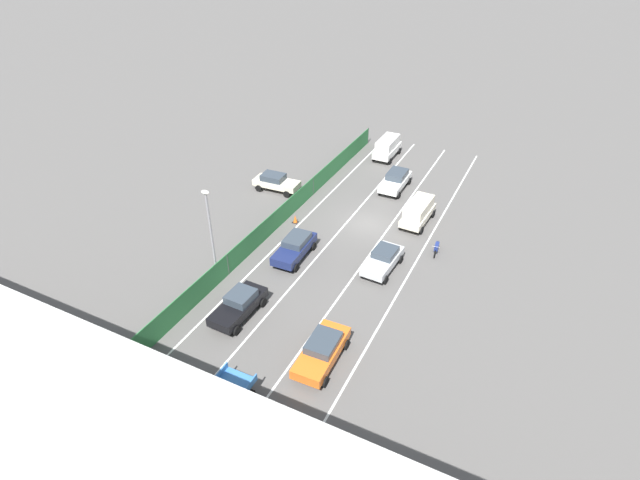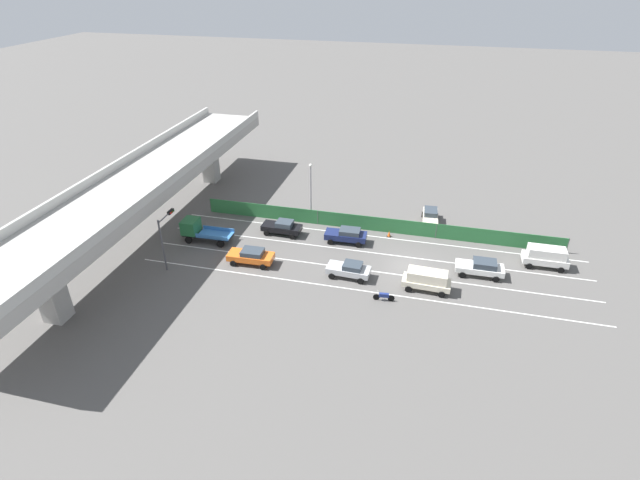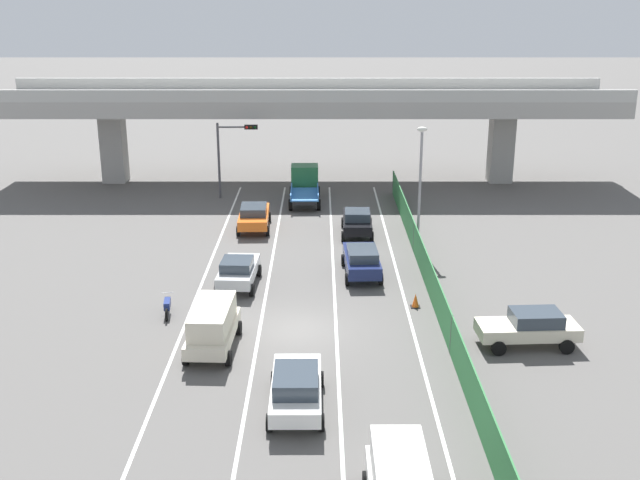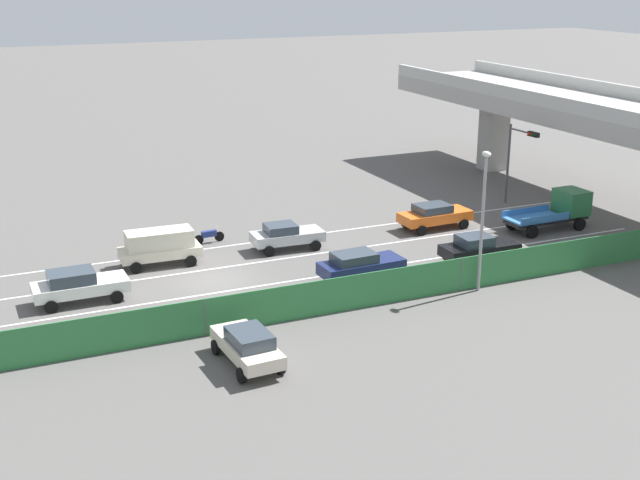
% 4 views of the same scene
% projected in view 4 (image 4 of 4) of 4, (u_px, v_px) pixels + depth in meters
% --- Properties ---
extents(ground_plane, '(300.00, 300.00, 0.00)m').
position_uv_depth(ground_plane, '(214.00, 280.00, 44.48)').
color(ground_plane, '#565451').
extents(lane_line_left_edge, '(0.14, 44.65, 0.01)m').
position_uv_depth(lane_line_left_edge, '(257.00, 242.00, 50.72)').
color(lane_line_left_edge, silver).
rests_on(lane_line_left_edge, ground).
extents(lane_line_mid_left, '(0.14, 44.65, 0.01)m').
position_uv_depth(lane_line_mid_left, '(278.00, 259.00, 47.68)').
color(lane_line_mid_left, silver).
rests_on(lane_line_mid_left, ground).
extents(lane_line_mid_right, '(0.14, 44.65, 0.01)m').
position_uv_depth(lane_line_mid_right, '(302.00, 279.00, 44.64)').
color(lane_line_mid_right, silver).
rests_on(lane_line_mid_right, ground).
extents(lane_line_right_edge, '(0.14, 44.65, 0.01)m').
position_uv_depth(lane_line_right_edge, '(329.00, 302.00, 41.60)').
color(lane_line_right_edge, silver).
rests_on(lane_line_right_edge, ground).
extents(elevated_overpass, '(48.58, 8.21, 7.84)m').
position_uv_depth(elevated_overpass, '(639.00, 126.00, 53.72)').
color(elevated_overpass, '#A09E99').
rests_on(elevated_overpass, ground).
extents(green_fence, '(0.10, 40.75, 1.78)m').
position_uv_depth(green_fence, '(341.00, 294.00, 40.18)').
color(green_fence, '#2D753D').
rests_on(green_fence, ground).
extents(car_sedan_navy, '(2.12, 4.59, 1.64)m').
position_uv_depth(car_sedan_navy, '(360.00, 265.00, 44.08)').
color(car_sedan_navy, navy).
rests_on(car_sedan_navy, ground).
extents(car_van_cream, '(2.14, 4.51, 2.00)m').
position_uv_depth(car_van_cream, '(160.00, 245.00, 46.48)').
color(car_van_cream, beige).
rests_on(car_van_cream, ground).
extents(car_taxi_orange, '(2.19, 4.70, 1.60)m').
position_uv_depth(car_taxi_orange, '(434.00, 215.00, 53.11)').
color(car_taxi_orange, orange).
rests_on(car_taxi_orange, ground).
extents(car_sedan_white, '(2.07, 4.61, 1.66)m').
position_uv_depth(car_sedan_white, '(78.00, 285.00, 41.36)').
color(car_sedan_white, white).
rests_on(car_sedan_white, ground).
extents(car_sedan_black, '(2.09, 4.47, 1.64)m').
position_uv_depth(car_sedan_black, '(478.00, 248.00, 46.88)').
color(car_sedan_black, black).
rests_on(car_sedan_black, ground).
extents(car_sedan_silver, '(2.17, 4.29, 1.57)m').
position_uv_depth(car_sedan_silver, '(286.00, 235.00, 49.16)').
color(car_sedan_silver, '#B7BABC').
rests_on(car_sedan_silver, ground).
extents(flatbed_truck_blue, '(2.32, 5.52, 2.40)m').
position_uv_depth(flatbed_truck_blue, '(559.00, 209.00, 53.09)').
color(flatbed_truck_blue, black).
rests_on(flatbed_truck_blue, ground).
extents(motorcycle, '(0.60, 1.95, 0.93)m').
position_uv_depth(motorcycle, '(209.00, 236.00, 50.42)').
color(motorcycle, black).
rests_on(motorcycle, ground).
extents(parked_sedan_cream, '(4.41, 2.10, 1.61)m').
position_uv_depth(parked_sedan_cream, '(248.00, 345.00, 34.78)').
color(parked_sedan_cream, beige).
rests_on(parked_sedan_cream, ground).
extents(traffic_light, '(3.01, 0.42, 5.61)m').
position_uv_depth(traffic_light, '(518.00, 151.00, 57.13)').
color(traffic_light, '#47474C').
rests_on(traffic_light, ground).
extents(street_lamp, '(0.60, 0.36, 7.28)m').
position_uv_depth(street_lamp, '(483.00, 208.00, 41.77)').
color(street_lamp, gray).
rests_on(street_lamp, ground).
extents(traffic_cone, '(0.47, 0.47, 0.70)m').
position_uv_depth(traffic_cone, '(301.00, 304.00, 40.47)').
color(traffic_cone, orange).
rests_on(traffic_cone, ground).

